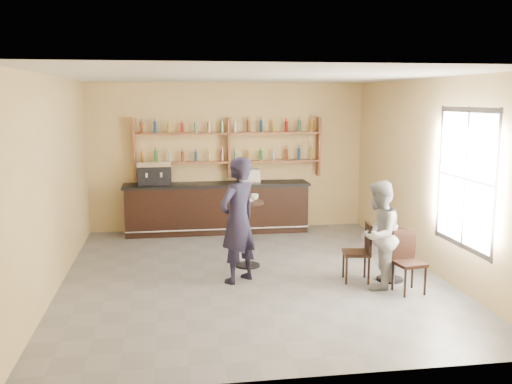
{
  "coord_description": "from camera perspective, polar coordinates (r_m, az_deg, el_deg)",
  "views": [
    {
      "loc": [
        -1.3,
        -8.88,
        2.86
      ],
      "look_at": [
        0.2,
        0.8,
        1.25
      ],
      "focal_mm": 40.0,
      "sensor_mm": 36.0,
      "label": 1
    }
  ],
  "objects": [
    {
      "name": "bar_counter",
      "position": [
        12.3,
        -3.92,
        -1.59
      ],
      "size": [
        3.95,
        0.77,
        1.07
      ],
      "primitive_type": null,
      "color": "black",
      "rests_on": "floor"
    },
    {
      "name": "espresso_machine",
      "position": [
        12.13,
        -10.15,
        1.88
      ],
      "size": [
        0.71,
        0.47,
        0.49
      ],
      "primitive_type": null,
      "rotation": [
        0.0,
        0.0,
        0.04
      ],
      "color": "black",
      "rests_on": "bar_counter"
    },
    {
      "name": "pastry_case",
      "position": [
        12.26,
        -0.8,
        1.62
      ],
      "size": [
        0.51,
        0.43,
        0.29
      ],
      "primitive_type": null,
      "rotation": [
        0.0,
        0.0,
        0.08
      ],
      "color": "silver",
      "rests_on": "bar_counter"
    },
    {
      "name": "wall_left",
      "position": [
        9.13,
        -19.45,
        0.86
      ],
      "size": [
        0.0,
        7.0,
        7.0
      ],
      "primitive_type": "plane",
      "rotation": [
        1.57,
        0.0,
        1.57
      ],
      "color": "#D8B87B",
      "rests_on": "floor"
    },
    {
      "name": "man_main",
      "position": [
        8.88,
        -1.82,
        -2.83
      ],
      "size": [
        0.86,
        0.83,
        1.98
      ],
      "primitive_type": "imported",
      "rotation": [
        0.0,
        0.0,
        3.84
      ],
      "color": "black",
      "rests_on": "floor"
    },
    {
      "name": "wall_right",
      "position": [
        9.95,
        16.89,
        1.65
      ],
      "size": [
        0.0,
        7.0,
        7.0
      ],
      "primitive_type": "plane",
      "rotation": [
        1.57,
        0.0,
        -1.57
      ],
      "color": "#D8B87B",
      "rests_on": "floor"
    },
    {
      "name": "wall_back",
      "position": [
        12.51,
        -2.8,
        3.54
      ],
      "size": [
        7.0,
        0.0,
        7.0
      ],
      "primitive_type": "plane",
      "rotation": [
        1.57,
        0.0,
        0.0
      ],
      "color": "#D8B87B",
      "rests_on": "floor"
    },
    {
      "name": "cup_cafe",
      "position": [
        9.23,
        13.7,
        -3.49
      ],
      "size": [
        0.12,
        0.12,
        0.09
      ],
      "primitive_type": "imported",
      "rotation": [
        0.0,
        0.0,
        -0.27
      ],
      "color": "white",
      "rests_on": "cafe_table"
    },
    {
      "name": "patron_second",
      "position": [
        8.83,
        12.14,
        -4.22
      ],
      "size": [
        0.99,
        1.02,
        1.65
      ],
      "primitive_type": "imported",
      "rotation": [
        0.0,
        0.0,
        -2.24
      ],
      "color": "gray",
      "rests_on": "floor"
    },
    {
      "name": "cafe_table",
      "position": [
        9.32,
        13.31,
        -6.21
      ],
      "size": [
        0.72,
        0.72,
        0.81
      ],
      "primitive_type": null,
      "rotation": [
        0.0,
        0.0,
        0.14
      ],
      "color": "black",
      "rests_on": "floor"
    },
    {
      "name": "napkin",
      "position": [
        9.65,
        -0.87,
        -0.9
      ],
      "size": [
        0.23,
        0.23,
        0.0
      ],
      "primitive_type": "cube",
      "rotation": [
        0.0,
        0.0,
        0.5
      ],
      "color": "white",
      "rests_on": "pedestal_table"
    },
    {
      "name": "shelf_unit",
      "position": [
        12.36,
        -2.75,
        4.45
      ],
      "size": [
        4.0,
        0.26,
        1.4
      ],
      "primitive_type": null,
      "color": "brown",
      "rests_on": "wall_back"
    },
    {
      "name": "liquor_bottles",
      "position": [
        12.35,
        -2.75,
        5.24
      ],
      "size": [
        3.68,
        0.1,
        1.0
      ],
      "primitive_type": null,
      "color": "#8C5919",
      "rests_on": "shelf_unit"
    },
    {
      "name": "chair_west",
      "position": [
        9.16,
        10.0,
        -5.95
      ],
      "size": [
        0.47,
        0.47,
        0.94
      ],
      "primitive_type": null,
      "rotation": [
        0.0,
        0.0,
        -1.73
      ],
      "color": "black",
      "rests_on": "floor"
    },
    {
      "name": "donut",
      "position": [
        9.64,
        -0.8,
        -0.76
      ],
      "size": [
        0.14,
        0.14,
        0.04
      ],
      "primitive_type": "torus",
      "rotation": [
        0.0,
        0.0,
        0.09
      ],
      "color": "#CA8449",
      "rests_on": "napkin"
    },
    {
      "name": "ceiling",
      "position": [
        8.98,
        -0.49,
        11.5
      ],
      "size": [
        7.0,
        7.0,
        0.0
      ],
      "primitive_type": "plane",
      "rotation": [
        3.14,
        0.0,
        0.0
      ],
      "color": "white",
      "rests_on": "wall_back"
    },
    {
      "name": "window_pane",
      "position": [
        8.88,
        20.22,
        1.24
      ],
      "size": [
        0.0,
        2.0,
        2.0
      ],
      "primitive_type": "plane",
      "rotation": [
        1.57,
        0.0,
        -1.57
      ],
      "color": "white",
      "rests_on": "wall_right"
    },
    {
      "name": "window_frame",
      "position": [
        8.87,
        20.19,
        1.24
      ],
      "size": [
        0.04,
        1.7,
        2.1
      ],
      "primitive_type": null,
      "color": "black",
      "rests_on": "wall_right"
    },
    {
      "name": "wall_front",
      "position": [
        5.68,
        4.66,
        -3.53
      ],
      "size": [
        7.0,
        0.0,
        7.0
      ],
      "primitive_type": "plane",
      "rotation": [
        -1.57,
        0.0,
        0.0
      ],
      "color": "#D8B87B",
      "rests_on": "floor"
    },
    {
      "name": "pedestal_table",
      "position": [
        9.77,
        -0.86,
        -4.21
      ],
      "size": [
        0.61,
        0.61,
        1.14
      ],
      "primitive_type": null,
      "rotation": [
        0.0,
        0.0,
        0.1
      ],
      "color": "black",
      "rests_on": "floor"
    },
    {
      "name": "floor",
      "position": [
        9.42,
        -0.46,
        -8.34
      ],
      "size": [
        7.0,
        7.0,
        0.0
      ],
      "primitive_type": "plane",
      "color": "slate",
      "rests_on": "ground"
    },
    {
      "name": "chair_south",
      "position": [
        8.79,
        15.1,
        -6.85
      ],
      "size": [
        0.45,
        0.45,
        0.92
      ],
      "primitive_type": null,
      "rotation": [
        0.0,
        0.0,
        0.15
      ],
      "color": "black",
      "rests_on": "floor"
    },
    {
      "name": "cup_pedestal",
      "position": [
        9.76,
        -0.14,
        -0.49
      ],
      "size": [
        0.17,
        0.17,
        0.1
      ],
      "primitive_type": "imported",
      "rotation": [
        0.0,
        0.0,
        -0.43
      ],
      "color": "white",
      "rests_on": "pedestal_table"
    }
  ]
}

